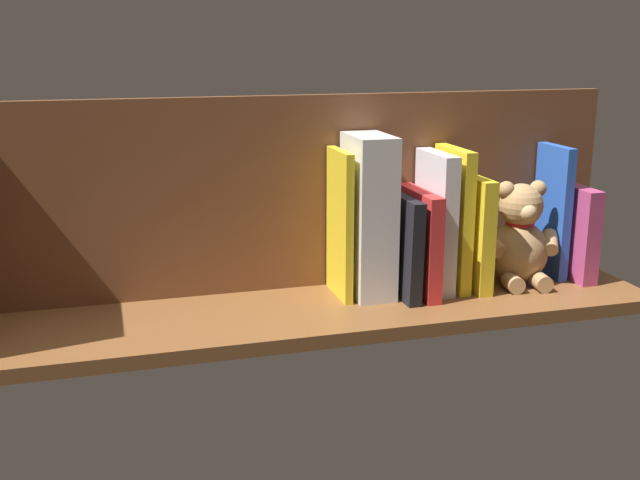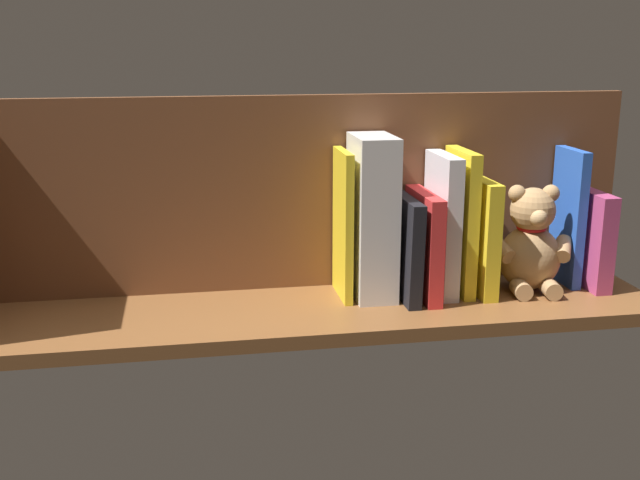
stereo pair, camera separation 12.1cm
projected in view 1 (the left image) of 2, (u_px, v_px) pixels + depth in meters
The scene contains 12 objects.
ground_plane at pixel (320, 311), 124.14cm from camera, with size 109.81×25.36×2.20cm, color brown.
shelf_back_panel at pixel (303, 193), 129.37cm from camera, with size 109.81×1.50×32.45cm, color brown.
book_0 at pixel (572, 231), 136.73cm from camera, with size 2.91×13.15×16.43cm, color #B23F72.
book_1 at pixel (552, 211), 136.56cm from camera, with size 1.69×9.77×23.35cm, color blue.
teddy_bear at pixel (519, 239), 133.00cm from camera, with size 14.45×12.47×17.97cm.
book_2 at pixel (471, 232), 131.02cm from camera, with size 2.48×13.39×19.14cm, color yellow.
book_3 at pixel (453, 218), 130.14cm from camera, with size 1.99×12.19×23.86cm, color yellow.
book_4 at pixel (435, 222), 129.29cm from camera, with size 2.62×12.35×23.26cm, color silver.
book_5 at pixel (419, 242), 128.05cm from camera, with size 2.42×14.73×17.34cm, color red.
book_6 at pixel (401, 245), 127.30cm from camera, with size 2.11×14.72×16.69cm, color black.
dictionary_thick_white at pixel (369, 216), 126.02cm from camera, with size 6.40×11.60×26.51cm, color silver.
book_7 at pixel (340, 224), 125.56cm from camera, with size 1.32×10.72×24.19cm, color yellow.
Camera 1 is at (32.03, 112.52, 41.98)cm, focal length 43.43 mm.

